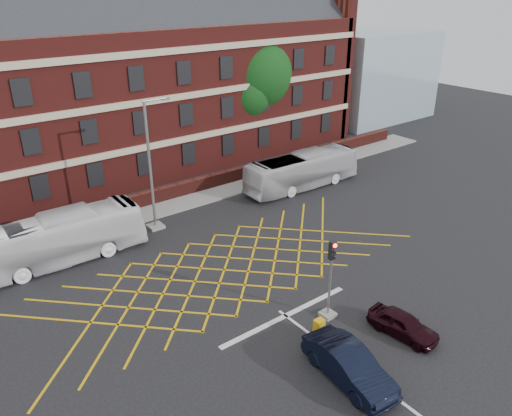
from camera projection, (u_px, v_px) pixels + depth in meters
ground at (245, 285)px, 27.67m from camera, size 120.00×120.00×0.00m
victorian_building at (85, 82)px, 40.32m from camera, size 51.00×12.17×20.40m
boundary_wall at (140, 201)px, 36.78m from camera, size 56.00×0.50×1.10m
far_pavement at (147, 211)px, 36.27m from camera, size 60.00×3.00×0.12m
glass_block at (369, 75)px, 59.51m from camera, size 14.00×10.00×10.00m
box_junction_hatching at (224, 270)px, 29.10m from camera, size 8.22×8.22×0.02m
stop_line at (286, 316)px, 25.15m from camera, size 8.00×0.30×0.02m
centre_line at (389, 393)px, 20.47m from camera, size 0.15×14.00×0.02m
bus_left at (52, 241)px, 29.19m from camera, size 10.90×2.81×3.02m
bus_right at (302, 171)px, 40.04m from camera, size 10.27×2.73×2.84m
car_navy at (349, 365)px, 20.89m from camera, size 2.06×4.75×1.52m
car_maroon at (403, 324)px, 23.62m from camera, size 1.77×3.56×1.17m
deciduous_tree at (253, 78)px, 46.04m from camera, size 7.46×7.13×11.14m
traffic_light_near at (330, 287)px, 24.40m from camera, size 0.70×0.70×4.27m
street_lamp at (153, 187)px, 32.83m from camera, size 2.25×1.00×8.72m
utility_cabinet at (319, 328)px, 23.51m from camera, size 0.47×0.36×0.97m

